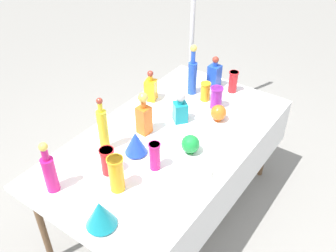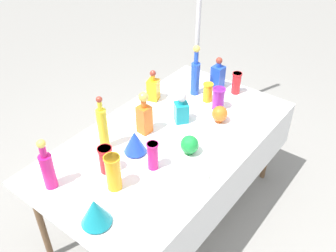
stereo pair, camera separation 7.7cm
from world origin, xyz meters
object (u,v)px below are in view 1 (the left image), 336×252
at_px(tall_bottle_0, 49,171).
at_px(slender_vase_4, 107,160).
at_px(square_decanter_0, 144,116).
at_px(fluted_vase_1, 136,143).
at_px(square_decanter_2, 151,88).
at_px(fluted_vase_0, 100,214).
at_px(tall_bottle_1, 192,74).
at_px(square_decanter_1, 214,74).
at_px(square_decanter_3, 180,109).
at_px(tall_bottle_2, 103,129).
at_px(slender_vase_1, 155,155).
at_px(slender_vase_5, 116,173).
at_px(canopy_pole, 192,24).
at_px(round_bowl_0, 190,144).
at_px(slender_vase_0, 233,81).
at_px(round_bowl_1, 218,113).
at_px(slender_vase_2, 216,97).
at_px(slender_vase_3, 205,91).

height_order(tall_bottle_0, slender_vase_4, tall_bottle_0).
height_order(square_decanter_0, fluted_vase_1, square_decanter_0).
bearing_deg(square_decanter_2, fluted_vase_0, -154.46).
distance_m(tall_bottle_1, slender_vase_4, 1.07).
xyz_separation_m(square_decanter_1, square_decanter_3, (-0.56, -0.05, -0.01)).
xyz_separation_m(tall_bottle_2, fluted_vase_0, (-0.47, -0.41, -0.08)).
relative_size(square_decanter_2, slender_vase_4, 1.42).
xyz_separation_m(slender_vase_1, slender_vase_5, (-0.26, 0.07, 0.02)).
distance_m(fluted_vase_0, canopy_pole, 2.14).
distance_m(tall_bottle_1, tall_bottle_2, 0.92).
bearing_deg(slender_vase_1, square_decanter_1, 10.55).
bearing_deg(fluted_vase_1, round_bowl_0, -52.99).
height_order(slender_vase_0, round_bowl_0, slender_vase_0).
bearing_deg(slender_vase_0, round_bowl_1, -166.11).
bearing_deg(canopy_pole, tall_bottle_0, -170.74).
height_order(slender_vase_5, fluted_vase_1, slender_vase_5).
distance_m(slender_vase_2, round_bowl_0, 0.56).
bearing_deg(tall_bottle_2, square_decanter_0, -18.55).
xyz_separation_m(square_decanter_3, fluted_vase_0, (-1.01, -0.19, -0.01)).
distance_m(tall_bottle_0, tall_bottle_2, 0.44).
xyz_separation_m(fluted_vase_0, canopy_pole, (2.00, 0.73, 0.19)).
bearing_deg(tall_bottle_2, fluted_vase_1, -66.55).
relative_size(slender_vase_3, canopy_pole, 0.06).
height_order(tall_bottle_2, round_bowl_0, tall_bottle_2).
bearing_deg(square_decanter_2, round_bowl_0, -120.88).
xyz_separation_m(square_decanter_2, round_bowl_0, (-0.35, -0.59, -0.03)).
height_order(slender_vase_1, round_bowl_1, slender_vase_1).
height_order(tall_bottle_2, slender_vase_5, tall_bottle_2).
distance_m(slender_vase_5, fluted_vase_0, 0.27).
xyz_separation_m(fluted_vase_0, round_bowl_0, (0.76, -0.06, -0.02)).
distance_m(square_decanter_2, round_bowl_0, 0.69).
bearing_deg(slender_vase_3, slender_vase_0, -26.21).
distance_m(square_decanter_0, slender_vase_1, 0.37).
xyz_separation_m(slender_vase_5, fluted_vase_0, (-0.25, -0.11, -0.03)).
relative_size(slender_vase_1, slender_vase_4, 1.07).
bearing_deg(slender_vase_4, tall_bottle_2, 48.30).
height_order(slender_vase_1, canopy_pole, canopy_pole).
bearing_deg(fluted_vase_0, square_decanter_2, 25.54).
relative_size(square_decanter_3, slender_vase_0, 1.33).
bearing_deg(round_bowl_1, fluted_vase_1, 158.25).
bearing_deg(slender_vase_5, fluted_vase_0, -156.46).
relative_size(square_decanter_1, slender_vase_5, 1.17).
xyz_separation_m(slender_vase_3, round_bowl_1, (-0.18, -0.22, -0.02)).
bearing_deg(tall_bottle_1, slender_vase_4, -175.52).
bearing_deg(canopy_pole, square_decanter_2, -167.50).
height_order(square_decanter_3, slender_vase_1, square_decanter_3).
relative_size(slender_vase_0, slender_vase_5, 0.77).
bearing_deg(slender_vase_3, slender_vase_5, -175.82).
xyz_separation_m(square_decanter_0, fluted_vase_0, (-0.76, -0.31, -0.05)).
distance_m(slender_vase_5, round_bowl_0, 0.54).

